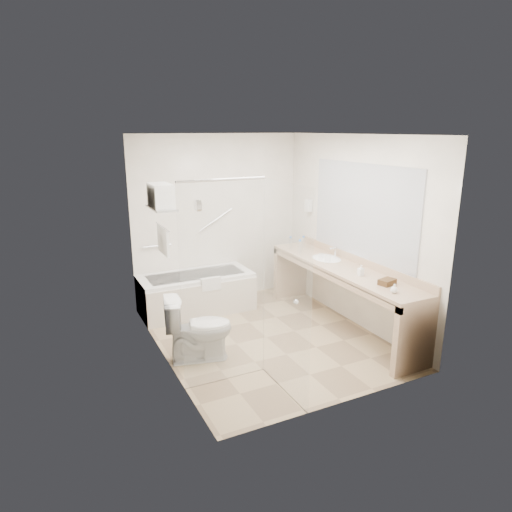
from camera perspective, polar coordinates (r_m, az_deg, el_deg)
name	(u,v)px	position (r m, az deg, el deg)	size (l,w,h in m)	color
floor	(266,337)	(5.90, 1.31, -10.11)	(3.20, 3.20, 0.00)	tan
ceiling	(268,134)	(5.32, 1.48, 14.95)	(2.60, 3.20, 0.10)	silver
wall_back	(218,219)	(6.90, -4.79, 4.62)	(2.60, 0.10, 2.50)	silver
wall_front	(349,280)	(4.18, 11.60, -3.00)	(2.60, 0.10, 2.50)	silver
wall_left	(160,255)	(5.03, -11.87, 0.15)	(0.10, 3.20, 2.50)	silver
wall_right	(354,232)	(6.17, 12.16, 3.00)	(0.10, 3.20, 2.50)	silver
bathtub	(196,293)	(6.67, -7.46, -4.56)	(1.60, 0.73, 0.59)	white
grab_bar_short	(157,246)	(6.65, -12.24, 1.24)	(0.03, 0.03, 0.40)	silver
grab_bar_long	(216,220)	(6.85, -5.06, 4.52)	(0.03, 0.03, 0.60)	silver
shower_enclosure	(254,288)	(4.46, -0.31, -3.96)	(0.96, 0.91, 2.11)	silver
towel_shelf	(161,203)	(5.28, -11.78, 6.50)	(0.24, 0.55, 0.81)	silver
vanity_counter	(342,282)	(6.06, 10.65, -3.15)	(0.55, 2.70, 0.95)	tan
sink	(326,260)	(6.33, 8.80, -0.54)	(0.40, 0.52, 0.14)	white
faucet	(336,251)	(6.38, 9.92, 0.57)	(0.03, 0.03, 0.14)	silver
mirror	(362,211)	(5.99, 13.14, 5.50)	(0.02, 2.00, 1.20)	#AAAEB6
hairdryer_unit	(308,205)	(6.94, 6.57, 6.31)	(0.08, 0.10, 0.18)	white
toilet	(199,329)	(5.28, -7.19, -9.00)	(0.43, 0.76, 0.75)	white
amenity_basket	(387,282)	(5.40, 16.07, -3.13)	(0.19, 0.13, 0.06)	#4B331A
soap_bottle_a	(361,273)	(5.65, 12.95, -2.10)	(0.06, 0.13, 0.06)	white
soap_bottle_b	(394,289)	(5.15, 16.88, -4.02)	(0.08, 0.10, 0.08)	white
water_bottle_left	(303,242)	(6.81, 5.95, 1.70)	(0.06, 0.06, 0.18)	silver
water_bottle_mid	(291,243)	(6.76, 4.34, 1.64)	(0.06, 0.06, 0.18)	silver
water_bottle_right	(300,247)	(6.53, 5.50, 1.16)	(0.06, 0.06, 0.20)	silver
drinking_glass_near	(328,259)	(6.10, 8.94, -0.37)	(0.08, 0.08, 0.10)	silver
drinking_glass_far	(321,257)	(6.20, 8.14, -0.11)	(0.07, 0.07, 0.09)	silver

